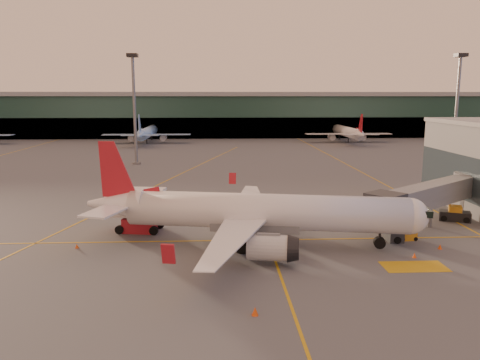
{
  "coord_description": "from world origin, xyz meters",
  "views": [
    {
      "loc": [
        -0.51,
        -45.4,
        15.93
      ],
      "look_at": [
        2.34,
        15.52,
        5.0
      ],
      "focal_mm": 35.0,
      "sensor_mm": 36.0,
      "label": 1
    }
  ],
  "objects_px": {
    "catering_truck": "(137,207)",
    "gpu_cart": "(407,235)",
    "main_airplane": "(254,213)",
    "pushback_tug": "(455,215)"
  },
  "relations": [
    {
      "from": "gpu_cart",
      "to": "pushback_tug",
      "type": "distance_m",
      "value": 12.33
    },
    {
      "from": "gpu_cart",
      "to": "pushback_tug",
      "type": "xyz_separation_m",
      "value": [
        9.46,
        7.91,
        0.24
      ]
    },
    {
      "from": "main_airplane",
      "to": "gpu_cart",
      "type": "relative_size",
      "value": 18.77
    },
    {
      "from": "catering_truck",
      "to": "gpu_cart",
      "type": "xyz_separation_m",
      "value": [
        30.89,
        -4.94,
        -2.39
      ]
    },
    {
      "from": "catering_truck",
      "to": "gpu_cart",
      "type": "distance_m",
      "value": 31.37
    },
    {
      "from": "main_airplane",
      "to": "pushback_tug",
      "type": "relative_size",
      "value": 8.65
    },
    {
      "from": "main_airplane",
      "to": "catering_truck",
      "type": "height_order",
      "value": "main_airplane"
    },
    {
      "from": "catering_truck",
      "to": "gpu_cart",
      "type": "relative_size",
      "value": 3.58
    },
    {
      "from": "catering_truck",
      "to": "pushback_tug",
      "type": "height_order",
      "value": "catering_truck"
    },
    {
      "from": "main_airplane",
      "to": "pushback_tug",
      "type": "xyz_separation_m",
      "value": [
        26.91,
        9.01,
        -2.83
      ]
    }
  ]
}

